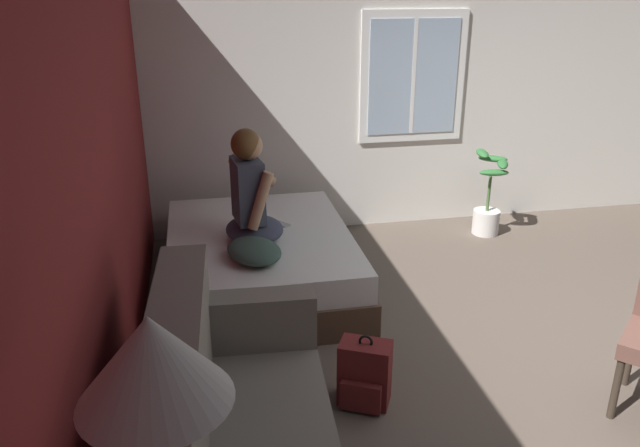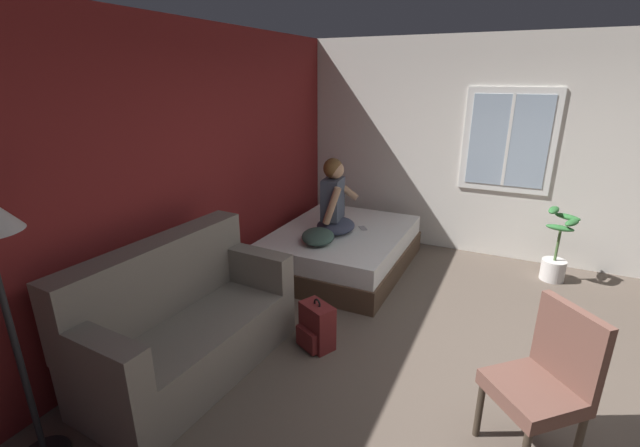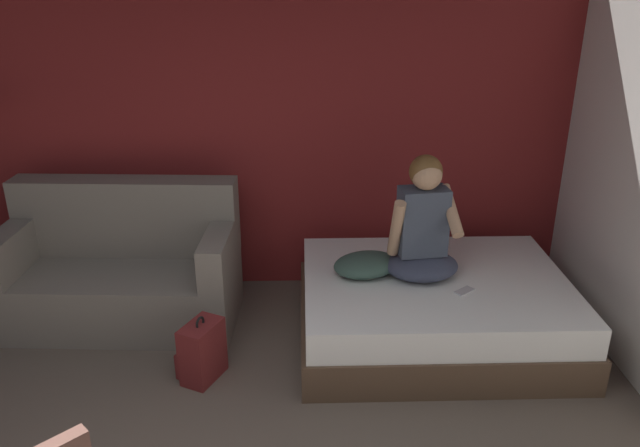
{
  "view_description": "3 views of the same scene",
  "coord_description": "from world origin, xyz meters",
  "px_view_note": "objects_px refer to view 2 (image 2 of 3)",
  "views": [
    {
      "loc": [
        -3.01,
        2.46,
        2.38
      ],
      "look_at": [
        0.53,
        1.75,
        0.95
      ],
      "focal_mm": 35.0,
      "sensor_mm": 36.0,
      "label": 1
    },
    {
      "loc": [
        -2.87,
        0.2,
        2.23
      ],
      "look_at": [
        0.62,
        1.88,
        0.88
      ],
      "focal_mm": 24.0,
      "sensor_mm": 36.0,
      "label": 2
    },
    {
      "loc": [
        0.64,
        -1.85,
        2.51
      ],
      "look_at": [
        0.75,
        1.9,
        0.96
      ],
      "focal_mm": 35.0,
      "sensor_mm": 36.0,
      "label": 3
    }
  ],
  "objects_px": {
    "person_seated": "(334,203)",
    "backpack": "(316,327)",
    "couch": "(184,324)",
    "throw_pillow": "(318,236)",
    "potted_plant": "(556,255)",
    "bed": "(342,249)",
    "side_chair": "(545,378)",
    "cell_phone": "(363,228)"
  },
  "relations": [
    {
      "from": "bed",
      "to": "potted_plant",
      "type": "relative_size",
      "value": 2.25
    },
    {
      "from": "backpack",
      "to": "potted_plant",
      "type": "distance_m",
      "value": 2.99
    },
    {
      "from": "potted_plant",
      "to": "backpack",
      "type": "bearing_deg",
      "value": 141.13
    },
    {
      "from": "bed",
      "to": "side_chair",
      "type": "bearing_deg",
      "value": -132.85
    },
    {
      "from": "throw_pillow",
      "to": "cell_phone",
      "type": "relative_size",
      "value": 3.33
    },
    {
      "from": "cell_phone",
      "to": "potted_plant",
      "type": "xyz_separation_m",
      "value": [
        0.57,
        -2.11,
        -0.18
      ]
    },
    {
      "from": "side_chair",
      "to": "throw_pillow",
      "type": "xyz_separation_m",
      "value": [
        1.5,
        2.23,
        0.02
      ]
    },
    {
      "from": "couch",
      "to": "throw_pillow",
      "type": "bearing_deg",
      "value": -8.87
    },
    {
      "from": "couch",
      "to": "person_seated",
      "type": "relative_size",
      "value": 1.99
    },
    {
      "from": "bed",
      "to": "side_chair",
      "type": "height_order",
      "value": "side_chair"
    },
    {
      "from": "couch",
      "to": "throw_pillow",
      "type": "relative_size",
      "value": 3.63
    },
    {
      "from": "side_chair",
      "to": "cell_phone",
      "type": "relative_size",
      "value": 6.81
    },
    {
      "from": "backpack",
      "to": "side_chair",
      "type": "bearing_deg",
      "value": -102.54
    },
    {
      "from": "potted_plant",
      "to": "side_chair",
      "type": "bearing_deg",
      "value": 176.19
    },
    {
      "from": "bed",
      "to": "throw_pillow",
      "type": "xyz_separation_m",
      "value": [
        -0.49,
        0.09,
        0.31
      ]
    },
    {
      "from": "couch",
      "to": "person_seated",
      "type": "height_order",
      "value": "person_seated"
    },
    {
      "from": "couch",
      "to": "potted_plant",
      "type": "distance_m",
      "value": 4.05
    },
    {
      "from": "potted_plant",
      "to": "cell_phone",
      "type": "bearing_deg",
      "value": 105.12
    },
    {
      "from": "person_seated",
      "to": "throw_pillow",
      "type": "bearing_deg",
      "value": 176.36
    },
    {
      "from": "couch",
      "to": "person_seated",
      "type": "bearing_deg",
      "value": -7.96
    },
    {
      "from": "person_seated",
      "to": "backpack",
      "type": "xyz_separation_m",
      "value": [
        -1.5,
        -0.5,
        -0.64
      ]
    },
    {
      "from": "bed",
      "to": "backpack",
      "type": "distance_m",
      "value": 1.67
    },
    {
      "from": "backpack",
      "to": "potted_plant",
      "type": "relative_size",
      "value": 0.54
    },
    {
      "from": "throw_pillow",
      "to": "potted_plant",
      "type": "bearing_deg",
      "value": -63.25
    },
    {
      "from": "throw_pillow",
      "to": "potted_plant",
      "type": "xyz_separation_m",
      "value": [
        1.21,
        -2.41,
        -0.25
      ]
    },
    {
      "from": "person_seated",
      "to": "throw_pillow",
      "type": "height_order",
      "value": "person_seated"
    },
    {
      "from": "person_seated",
      "to": "cell_phone",
      "type": "relative_size",
      "value": 6.08
    },
    {
      "from": "backpack",
      "to": "cell_phone",
      "type": "height_order",
      "value": "cell_phone"
    },
    {
      "from": "bed",
      "to": "backpack",
      "type": "bearing_deg",
      "value": -164.63
    },
    {
      "from": "person_seated",
      "to": "side_chair",
      "type": "bearing_deg",
      "value": -130.5
    },
    {
      "from": "person_seated",
      "to": "backpack",
      "type": "distance_m",
      "value": 1.71
    },
    {
      "from": "couch",
      "to": "cell_phone",
      "type": "relative_size",
      "value": 12.11
    },
    {
      "from": "side_chair",
      "to": "cell_phone",
      "type": "bearing_deg",
      "value": 42.15
    },
    {
      "from": "side_chair",
      "to": "person_seated",
      "type": "bearing_deg",
      "value": 49.5
    },
    {
      "from": "couch",
      "to": "backpack",
      "type": "bearing_deg",
      "value": -49.49
    },
    {
      "from": "cell_phone",
      "to": "person_seated",
      "type": "bearing_deg",
      "value": 6.34
    },
    {
      "from": "person_seated",
      "to": "couch",
      "type": "bearing_deg",
      "value": 172.04
    },
    {
      "from": "bed",
      "to": "throw_pillow",
      "type": "relative_size",
      "value": 3.98
    },
    {
      "from": "couch",
      "to": "cell_phone",
      "type": "distance_m",
      "value": 2.52
    },
    {
      "from": "side_chair",
      "to": "throw_pillow",
      "type": "distance_m",
      "value": 2.68
    },
    {
      "from": "throw_pillow",
      "to": "potted_plant",
      "type": "height_order",
      "value": "potted_plant"
    },
    {
      "from": "backpack",
      "to": "bed",
      "type": "bearing_deg",
      "value": 15.37
    }
  ]
}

